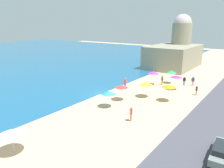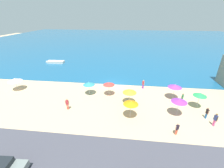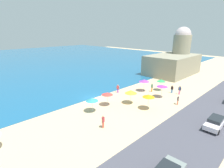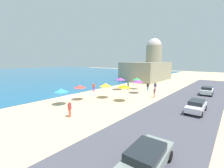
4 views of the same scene
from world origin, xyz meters
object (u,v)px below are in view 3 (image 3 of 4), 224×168
at_px(beach_umbrella_2, 162,86).
at_px(harbor_fortress, 175,60).
at_px(beach_umbrella_5, 144,81).
at_px(parked_car_1, 215,122).
at_px(bather_2, 180,90).
at_px(bather_4, 172,89).
at_px(bather_3, 152,87).
at_px(beach_umbrella_3, 131,92).
at_px(beach_umbrella_7, 161,80).
at_px(bather_1, 178,100).
at_px(beach_umbrella_0, 107,94).
at_px(beach_umbrella_1, 149,96).
at_px(bather_0, 103,121).
at_px(beach_umbrella_4, 92,99).
at_px(bather_5, 118,88).

relative_size(beach_umbrella_2, harbor_fortress, 0.16).
distance_m(beach_umbrella_5, parked_car_1, 16.19).
xyz_separation_m(bather_2, bather_4, (-0.30, 1.45, -0.10)).
distance_m(bather_3, harbor_fortress, 19.98).
relative_size(beach_umbrella_3, parked_car_1, 0.59).
bearing_deg(beach_umbrella_7, bather_1, -127.04).
relative_size(bather_1, parked_car_1, 0.37).
bearing_deg(bather_2, beach_umbrella_0, 155.79).
bearing_deg(beach_umbrella_1, bather_0, 174.43).
xyz_separation_m(beach_umbrella_0, bather_4, (13.58, -4.79, -1.20)).
distance_m(beach_umbrella_4, bather_0, 5.27).
height_order(beach_umbrella_0, bather_3, beach_umbrella_0).
distance_m(beach_umbrella_4, bather_2, 18.31).
xyz_separation_m(beach_umbrella_5, bather_3, (0.95, -1.37, -1.34)).
relative_size(beach_umbrella_2, bather_1, 1.63).
xyz_separation_m(beach_umbrella_2, bather_5, (-3.98, 7.71, -1.36)).
xyz_separation_m(bather_0, bather_4, (18.92, 0.10, -0.07)).
distance_m(beach_umbrella_1, beach_umbrella_4, 8.96).
height_order(bather_0, bather_5, bather_0).
xyz_separation_m(beach_umbrella_1, bather_1, (5.27, -2.52, -1.44)).
xyz_separation_m(beach_umbrella_3, bather_3, (8.03, 0.88, -1.20)).
relative_size(beach_umbrella_2, bather_2, 1.42).
bearing_deg(bather_3, beach_umbrella_7, -25.17).
distance_m(beach_umbrella_3, beach_umbrella_7, 9.97).
relative_size(bather_2, harbor_fortress, 0.11).
bearing_deg(bather_1, beach_umbrella_1, 154.42).
distance_m(beach_umbrella_5, bather_5, 5.75).
distance_m(beach_umbrella_5, harbor_fortress, 20.47).
xyz_separation_m(bather_1, harbor_fortress, (21.75, 11.64, 3.13)).
bearing_deg(bather_4, beach_umbrella_1, -174.42).
xyz_separation_m(beach_umbrella_1, beach_umbrella_2, (6.29, 1.23, 0.01)).
relative_size(beach_umbrella_4, beach_umbrella_7, 0.94).
bearing_deg(beach_umbrella_2, bather_5, 117.27).
height_order(beach_umbrella_2, bather_1, beach_umbrella_2).
bearing_deg(beach_umbrella_2, parked_car_1, -114.54).
relative_size(beach_umbrella_7, bather_2, 1.38).
relative_size(beach_umbrella_2, beach_umbrella_3, 1.02).
distance_m(beach_umbrella_3, bather_3, 8.16).
height_order(beach_umbrella_0, beach_umbrella_3, beach_umbrella_3).
bearing_deg(bather_0, bather_4, 0.30).
relative_size(beach_umbrella_4, harbor_fortress, 0.15).
height_order(beach_umbrella_4, bather_5, beach_umbrella_4).
distance_m(bather_0, bather_2, 19.27).
bearing_deg(beach_umbrella_0, beach_umbrella_3, -33.36).
distance_m(beach_umbrella_4, parked_car_1, 17.28).
xyz_separation_m(beach_umbrella_5, parked_car_1, (-5.47, -15.16, -1.52)).
relative_size(bather_0, bather_2, 0.98).
bearing_deg(bather_2, beach_umbrella_1, 177.33).
xyz_separation_m(beach_umbrella_5, bather_1, (-1.63, -8.27, -1.44)).
height_order(beach_umbrella_4, bather_1, beach_umbrella_4).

